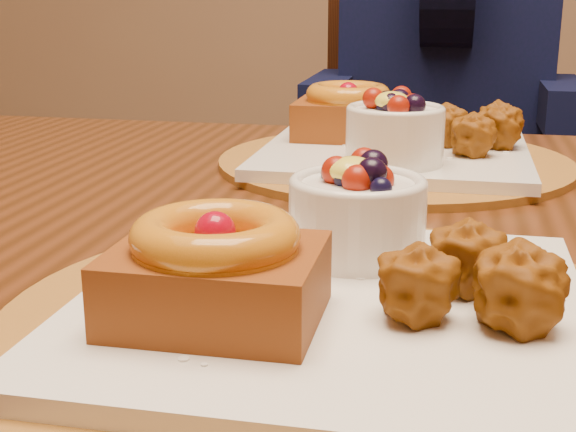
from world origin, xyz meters
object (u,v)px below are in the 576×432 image
object	(u,v)px
place_setting_near	(328,286)
chair_far	(412,187)
dining_table	(370,309)
diner	(448,30)
place_setting_far	(392,141)

from	to	relation	value
place_setting_near	chair_far	xyz separation A→B (m)	(-0.02, 1.24, -0.24)
dining_table	diner	xyz separation A→B (m)	(0.04, 0.99, 0.18)
chair_far	diner	world-z (taller)	diner
chair_far	diner	distance (m)	0.33
dining_table	place_setting_far	xyz separation A→B (m)	(-0.00, 0.21, 0.10)
place_setting_near	diner	distance (m)	1.21
place_setting_far	diner	bearing A→B (deg)	87.06
dining_table	chair_far	world-z (taller)	chair_far
dining_table	chair_far	size ratio (longest dim) A/B	1.66
dining_table	place_setting_far	distance (m)	0.24
dining_table	place_setting_near	size ratio (longest dim) A/B	4.21
dining_table	place_setting_near	distance (m)	0.24
chair_far	diner	xyz separation A→B (m)	(0.06, -0.03, 0.33)
dining_table	place_setting_near	xyz separation A→B (m)	(-0.00, -0.22, 0.10)
chair_far	diner	size ratio (longest dim) A/B	1.20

